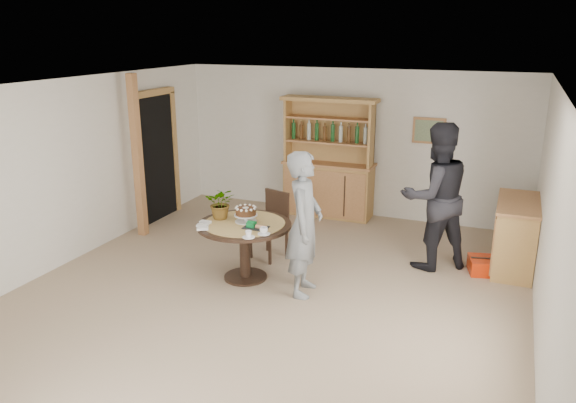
% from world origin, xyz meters
% --- Properties ---
extents(ground, '(7.00, 7.00, 0.00)m').
position_xyz_m(ground, '(0.00, 0.00, 0.00)').
color(ground, tan).
rests_on(ground, ground).
extents(room_shell, '(6.04, 7.04, 2.52)m').
position_xyz_m(room_shell, '(0.00, 0.01, 1.74)').
color(room_shell, white).
rests_on(room_shell, ground).
extents(doorway, '(0.13, 1.10, 2.18)m').
position_xyz_m(doorway, '(-2.93, 2.00, 1.11)').
color(doorway, black).
rests_on(doorway, ground).
extents(pine_post, '(0.12, 0.12, 2.50)m').
position_xyz_m(pine_post, '(-2.70, 1.20, 1.25)').
color(pine_post, tan).
rests_on(pine_post, ground).
extents(hutch, '(1.62, 0.54, 2.04)m').
position_xyz_m(hutch, '(-0.30, 3.24, 0.69)').
color(hutch, tan).
rests_on(hutch, ground).
extents(sideboard, '(0.54, 1.26, 0.94)m').
position_xyz_m(sideboard, '(2.74, 2.00, 0.47)').
color(sideboard, tan).
rests_on(sideboard, ground).
extents(dining_table, '(1.20, 1.20, 0.76)m').
position_xyz_m(dining_table, '(-0.48, 0.34, 0.60)').
color(dining_table, black).
rests_on(dining_table, ground).
extents(dining_chair, '(0.53, 0.53, 0.95)m').
position_xyz_m(dining_chair, '(-0.45, 1.16, 0.54)').
color(dining_chair, black).
rests_on(dining_chair, ground).
extents(birthday_cake, '(0.30, 0.30, 0.20)m').
position_xyz_m(birthday_cake, '(-0.48, 0.39, 0.88)').
color(birthday_cake, white).
rests_on(birthday_cake, dining_table).
extents(flower_vase, '(0.47, 0.44, 0.42)m').
position_xyz_m(flower_vase, '(-0.83, 0.39, 0.97)').
color(flower_vase, '#3F7233').
rests_on(flower_vase, dining_table).
extents(gift_tray, '(0.30, 0.20, 0.08)m').
position_xyz_m(gift_tray, '(-0.26, 0.21, 0.79)').
color(gift_tray, black).
rests_on(gift_tray, dining_table).
extents(coffee_cup_a, '(0.15, 0.15, 0.09)m').
position_xyz_m(coffee_cup_a, '(-0.08, 0.06, 0.80)').
color(coffee_cup_a, white).
rests_on(coffee_cup_a, dining_table).
extents(coffee_cup_b, '(0.15, 0.15, 0.08)m').
position_xyz_m(coffee_cup_b, '(-0.20, -0.11, 0.79)').
color(coffee_cup_b, white).
rests_on(coffee_cup_b, dining_table).
extents(napkins, '(0.24, 0.33, 0.03)m').
position_xyz_m(napkins, '(-0.89, 0.02, 0.77)').
color(napkins, white).
rests_on(napkins, dining_table).
extents(teen_boy, '(0.51, 0.70, 1.77)m').
position_xyz_m(teen_boy, '(0.37, 0.24, 0.89)').
color(teen_boy, slate).
rests_on(teen_boy, ground).
extents(adult_person, '(1.22, 1.17, 1.98)m').
position_xyz_m(adult_person, '(1.70, 1.65, 0.99)').
color(adult_person, black).
rests_on(adult_person, ground).
extents(red_suitcase, '(0.68, 0.53, 0.21)m').
position_xyz_m(red_suitcase, '(2.50, 1.71, 0.10)').
color(red_suitcase, red).
rests_on(red_suitcase, ground).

